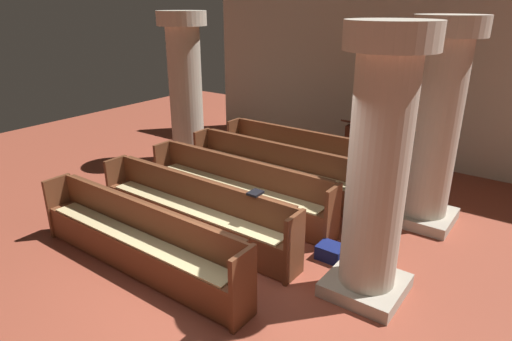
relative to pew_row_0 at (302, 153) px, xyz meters
The scene contains 13 objects.
ground_plane 4.09m from the pew_row_0, 73.08° to the right, with size 19.20×19.20×0.00m, color #9E4733.
back_wall 3.04m from the pew_row_0, 61.73° to the left, with size 10.00×0.16×4.50m, color beige.
pew_row_0 is the anchor object (origin of this frame).
pew_row_1 1.08m from the pew_row_0, 90.00° to the right, with size 3.64×0.46×0.94m.
pew_row_2 2.16m from the pew_row_0, 90.00° to the right, with size 3.64×0.47×0.94m.
pew_row_3 3.23m from the pew_row_0, 90.00° to the right, with size 3.64×0.46×0.94m.
pew_row_4 4.31m from the pew_row_0, 90.00° to the right, with size 3.64×0.46×0.94m.
pillar_aisle_side 2.98m from the pew_row_0, 12.42° to the right, with size 1.04×1.04×3.26m.
pillar_far_side 2.95m from the pew_row_0, 165.90° to the right, with size 1.04×1.04×3.26m.
pillar_aisle_rear 4.16m from the pew_row_0, 47.86° to the right, with size 0.99×0.99×3.26m.
lectern 1.26m from the pew_row_0, 60.16° to the left, with size 0.48×0.45×1.08m.
hymn_book 3.24m from the pew_row_0, 71.51° to the right, with size 0.17×0.21×0.04m, color black.
kneeler_box_navy 3.23m from the pew_row_0, 51.99° to the right, with size 0.37×0.31×0.21m, color navy.
Camera 1 is at (3.09, -3.60, 3.42)m, focal length 30.61 mm.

